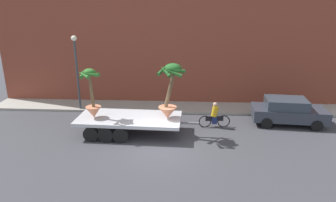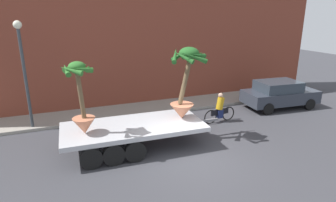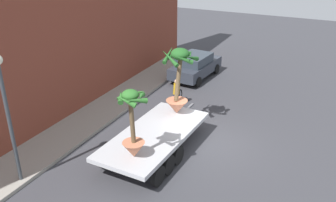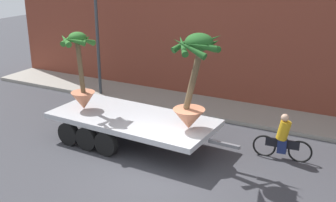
{
  "view_description": "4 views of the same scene",
  "coord_description": "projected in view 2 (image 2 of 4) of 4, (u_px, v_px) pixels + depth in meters",
  "views": [
    {
      "loc": [
        1.17,
        -13.6,
        6.98
      ],
      "look_at": [
        0.25,
        1.91,
        1.9
      ],
      "focal_mm": 32.5,
      "sensor_mm": 36.0,
      "label": 1
    },
    {
      "loc": [
        -4.47,
        -8.68,
        5.29
      ],
      "look_at": [
        -0.14,
        2.37,
        1.62
      ],
      "focal_mm": 30.57,
      "sensor_mm": 36.0,
      "label": 2
    },
    {
      "loc": [
        -13.44,
        -4.58,
        8.43
      ],
      "look_at": [
        0.54,
        2.34,
        1.34
      ],
      "focal_mm": 38.99,
      "sensor_mm": 36.0,
      "label": 3
    },
    {
      "loc": [
        5.22,
        -9.07,
        6.06
      ],
      "look_at": [
        -0.81,
        2.33,
        1.53
      ],
      "focal_mm": 44.2,
      "sensor_mm": 36.0,
      "label": 4
    }
  ],
  "objects": [
    {
      "name": "street_lamp",
      "position": [
        23.0,
        62.0,
        12.56
      ],
      "size": [
        0.36,
        0.36,
        4.83
      ],
      "color": "#383D42",
      "rests_on": "sidewalk"
    },
    {
      "name": "cyclist",
      "position": [
        220.0,
        109.0,
        14.31
      ],
      "size": [
        1.84,
        0.38,
        1.54
      ],
      "color": "black",
      "rests_on": "ground"
    },
    {
      "name": "sidewalk",
      "position": [
        146.0,
        109.0,
        16.24
      ],
      "size": [
        24.0,
        2.2,
        0.15
      ],
      "primitive_type": "cube",
      "color": "gray",
      "rests_on": "ground"
    },
    {
      "name": "building_facade",
      "position": [
        136.0,
        21.0,
        16.35
      ],
      "size": [
        24.0,
        1.2,
        9.65
      ],
      "primitive_type": "cube",
      "color": "brown",
      "rests_on": "ground"
    },
    {
      "name": "parked_car",
      "position": [
        279.0,
        94.0,
        16.42
      ],
      "size": [
        4.35,
        2.18,
        1.58
      ],
      "color": "#2D333D",
      "rests_on": "ground"
    },
    {
      "name": "potted_palm_middle",
      "position": [
        81.0,
        102.0,
        10.27
      ],
      "size": [
        1.17,
        1.2,
        2.71
      ],
      "color": "#C17251",
      "rests_on": "flatbed_trailer"
    },
    {
      "name": "ground_plane",
      "position": [
        194.0,
        158.0,
        10.84
      ],
      "size": [
        60.0,
        60.0,
        0.0
      ],
      "primitive_type": "plane",
      "color": "#38383D"
    },
    {
      "name": "potted_palm_rear",
      "position": [
        185.0,
        83.0,
        11.77
      ],
      "size": [
        1.5,
        1.53,
        3.01
      ],
      "color": "#C17251",
      "rests_on": "flatbed_trailer"
    },
    {
      "name": "flatbed_trailer",
      "position": [
        128.0,
        130.0,
        11.46
      ],
      "size": [
        6.68,
        2.73,
        0.98
      ],
      "color": "#B7BABF",
      "rests_on": "ground"
    }
  ]
}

